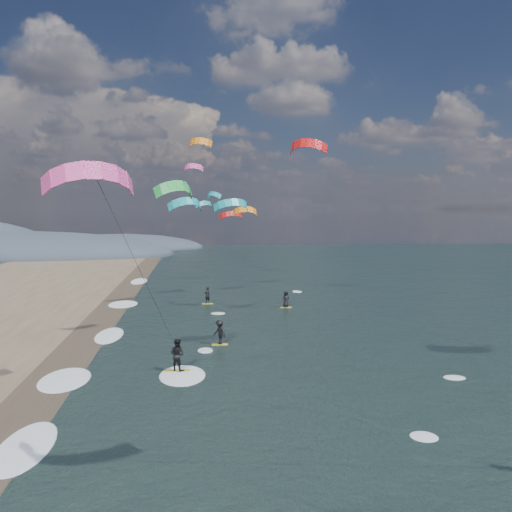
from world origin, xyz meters
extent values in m
plane|color=black|center=(0.00, 0.00, 0.00)|extent=(260.00, 260.00, 0.00)
cube|color=#382D23|center=(-12.00, 10.00, 0.00)|extent=(3.00, 240.00, 0.00)
ellipsoid|color=#3D4756|center=(-40.00, 100.00, 0.00)|extent=(64.00, 24.00, 10.00)
ellipsoid|color=#3D4756|center=(-22.00, 120.00, 0.00)|extent=(40.00, 18.00, 7.00)
cube|color=gold|center=(-5.15, 15.95, 0.03)|extent=(1.47, 0.45, 0.07)
imported|color=black|center=(-5.15, 15.95, 1.00)|extent=(1.15, 1.09, 1.87)
ellipsoid|color=white|center=(-4.85, 15.15, 0.00)|extent=(2.60, 4.20, 0.12)
cylinder|color=black|center=(-6.90, 12.95, 6.21)|extent=(0.02, 0.02, 12.03)
cube|color=gold|center=(-2.42, 22.19, 0.03)|extent=(1.10, 0.35, 0.05)
imported|color=black|center=(-2.42, 22.19, 0.89)|extent=(1.17, 1.23, 1.68)
cube|color=gold|center=(4.51, 36.47, 0.03)|extent=(1.10, 0.35, 0.05)
imported|color=black|center=(4.51, 36.47, 0.81)|extent=(0.85, 0.68, 1.52)
cube|color=gold|center=(-2.89, 39.39, 0.03)|extent=(1.10, 0.35, 0.05)
imported|color=black|center=(-2.89, 39.39, 0.87)|extent=(0.72, 0.67, 1.64)
ellipsoid|color=white|center=(-10.80, 6.00, 0.00)|extent=(2.40, 5.40, 0.11)
ellipsoid|color=white|center=(-10.80, 15.00, 0.00)|extent=(2.40, 5.40, 0.11)
ellipsoid|color=white|center=(-10.80, 26.00, 0.00)|extent=(2.40, 5.40, 0.11)
ellipsoid|color=white|center=(-10.80, 40.00, 0.00)|extent=(2.40, 5.40, 0.11)
ellipsoid|color=white|center=(-10.80, 58.00, 0.00)|extent=(2.40, 5.40, 0.11)
camera|label=1|loc=(-4.09, -16.63, 9.39)|focal=40.00mm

